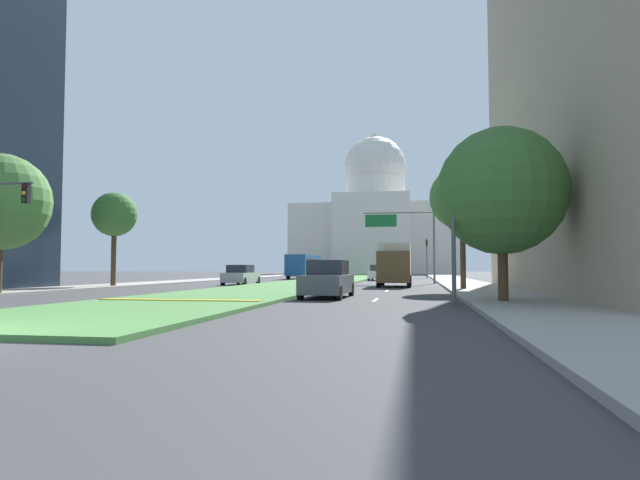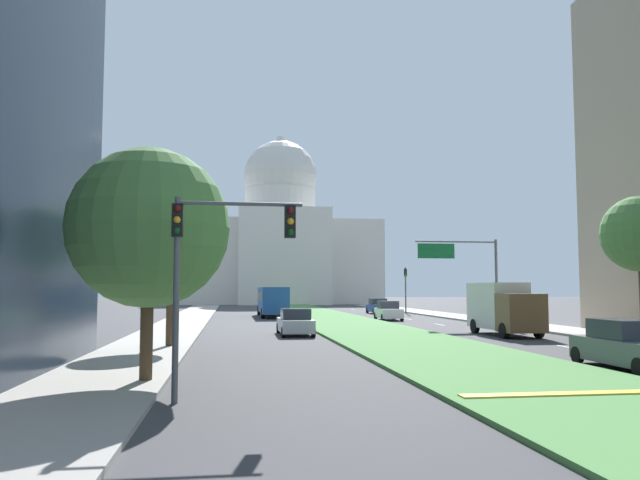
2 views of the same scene
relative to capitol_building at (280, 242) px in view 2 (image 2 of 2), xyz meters
name	(u,v)px [view 2 (image 2 of 2)]	position (x,y,z in m)	size (l,w,h in m)	color
ground_plane	(324,317)	(0.00, -55.52, -11.42)	(260.00, 260.00, 0.00)	#3D3D3F
grass_median	(333,319)	(0.00, -61.15, -11.35)	(7.26, 101.37, 0.14)	#4C8442
median_curb_nose	(582,393)	(0.00, -101.26, -11.26)	(6.53, 0.50, 0.04)	gold
lane_dashes_right	(437,324)	(7.26, -68.33, -11.42)	(0.16, 66.11, 0.01)	silver
sidewalk_left	(181,324)	(-12.88, -66.78, -11.35)	(4.00, 101.37, 0.15)	#9E9991
sidewalk_right	(496,322)	(12.88, -66.78, -11.35)	(4.00, 101.37, 0.15)	#9E9991
capitol_building	(280,242)	(0.00, 0.00, 0.00)	(36.07, 22.55, 31.75)	silver
traffic_light_near_left	(211,252)	(-9.54, -100.37, -7.63)	(3.34, 0.35, 5.20)	#515456
traffic_light_far_right	(406,284)	(10.38, -48.45, -8.11)	(0.28, 0.35, 5.20)	#515456
overhead_guide_sign	(466,264)	(8.19, -72.32, -6.74)	(6.32, 0.20, 6.50)	#515456
street_tree_left_near	(149,228)	(-11.50, -97.17, -6.74)	(4.86, 4.86, 7.13)	#4C3823
street_tree_left_mid	(171,241)	(-11.89, -86.10, -6.32)	(3.11, 3.11, 6.71)	#4C3823
street_tree_right_mid	(640,234)	(11.80, -87.26, -5.79)	(3.92, 3.92, 7.62)	#4C3823
sedan_lead_stopped	(627,346)	(4.94, -95.94, -10.60)	(2.01, 4.73, 1.75)	#4C5156
sedan_midblock	(295,322)	(-5.13, -78.37, -10.65)	(1.98, 4.67, 1.62)	#BCBCC1
sedan_distant	(388,311)	(4.95, -61.78, -10.62)	(2.05, 4.19, 1.71)	silver
sedan_far_horizon	(378,306)	(7.37, -47.70, -10.63)	(2.00, 4.19, 1.70)	navy
box_truck_delivery	(503,308)	(7.45, -80.27, -9.75)	(2.40, 6.40, 3.20)	brown
city_bus	(272,299)	(-4.94, -53.84, -9.65)	(2.62, 11.00, 2.95)	#1E4C8C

